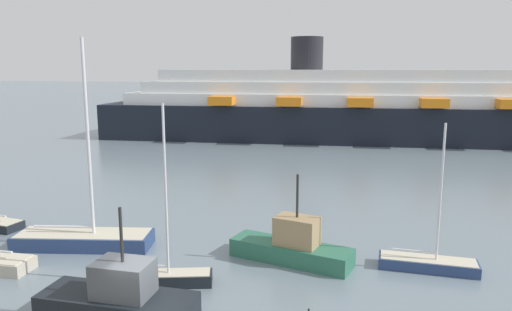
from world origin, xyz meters
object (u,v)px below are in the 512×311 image
at_px(sailboat_0, 84,237).
at_px(fishing_boat_1, 293,246).
at_px(sailboat_3, 428,262).
at_px(fishing_boat_0, 119,300).
at_px(sailboat_1, 160,276).
at_px(cruise_ship, 423,109).

xyz_separation_m(sailboat_0, fishing_boat_1, (10.90, 0.56, 0.25)).
bearing_deg(fishing_boat_1, sailboat_3, 18.92).
xyz_separation_m(sailboat_0, sailboat_3, (17.15, 1.02, -0.17)).
distance_m(sailboat_0, fishing_boat_0, 8.44).
bearing_deg(sailboat_1, fishing_boat_1, 20.54).
xyz_separation_m(fishing_boat_0, fishing_boat_1, (5.35, 6.92, -0.04)).
height_order(sailboat_3, cruise_ship, cruise_ship).
xyz_separation_m(fishing_boat_1, cruise_ship, (10.10, 42.46, 3.40)).
xyz_separation_m(sailboat_1, fishing_boat_1, (5.14, 3.82, 0.36)).
bearing_deg(fishing_boat_0, sailboat_3, 32.98).
distance_m(sailboat_0, sailboat_3, 17.18).
distance_m(sailboat_1, cruise_ship, 48.87).
bearing_deg(sailboat_3, sailboat_1, -157.06).
height_order(sailboat_1, fishing_boat_1, sailboat_1).
xyz_separation_m(sailboat_0, sailboat_1, (5.76, -3.26, -0.11)).
xyz_separation_m(sailboat_1, sailboat_3, (11.39, 4.28, -0.05)).
bearing_deg(fishing_boat_0, cruise_ship, 73.15).
bearing_deg(sailboat_3, cruise_ship, 87.11).
relative_size(sailboat_1, fishing_boat_0, 1.34).
height_order(fishing_boat_1, cruise_ship, cruise_ship).
distance_m(sailboat_1, fishing_boat_0, 3.14).
distance_m(sailboat_3, fishing_boat_0, 13.76).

